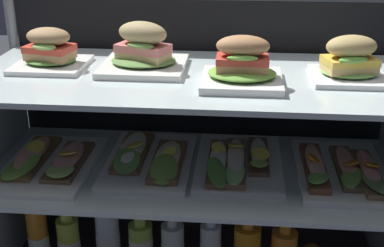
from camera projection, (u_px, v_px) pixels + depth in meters
case_frame at (197, 110)px, 1.51m from camera, size 1.13×0.51×0.86m
riser_lower_tier at (192, 224)px, 1.47m from camera, size 1.07×0.46×0.32m
shelf_lower_glass at (192, 171)px, 1.41m from camera, size 1.08×0.47×0.01m
riser_upper_tier at (192, 126)px, 1.36m from camera, size 1.07×0.46×0.24m
shelf_upper_glass at (192, 78)px, 1.31m from camera, size 1.08×0.47×0.01m
plated_roll_sandwich_near_right_corner at (50, 52)px, 1.36m from camera, size 0.18×0.18×0.10m
plated_roll_sandwich_right_of_center at (143, 53)px, 1.34m from camera, size 0.21×0.21×0.12m
plated_roll_sandwich_far_left at (242, 68)px, 1.23m from camera, size 0.19×0.19×0.11m
plated_roll_sandwich_far_right at (350, 63)px, 1.26m from camera, size 0.17×0.17×0.11m
open_sandwich_tray_right_of_center at (49, 162)px, 1.40m from camera, size 0.22×0.34×0.06m
open_sandwich_tray_mid_left at (149, 159)px, 1.42m from camera, size 0.22×0.34×0.06m
open_sandwich_tray_far_left at (237, 162)px, 1.40m from camera, size 0.22×0.35×0.06m
open_sandwich_tray_mid_right at (342, 170)px, 1.35m from camera, size 0.22×0.35×0.06m
juice_bottle_front_fourth at (39, 238)px, 1.51m from camera, size 0.06×0.06×0.25m
juice_bottle_back_left at (69, 244)px, 1.50m from camera, size 0.06×0.06×0.22m
juice_bottle_front_second at (108, 238)px, 1.50m from camera, size 0.07×0.07×0.25m
juice_bottle_near_post at (141, 247)px, 1.50m from camera, size 0.07×0.07×0.20m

